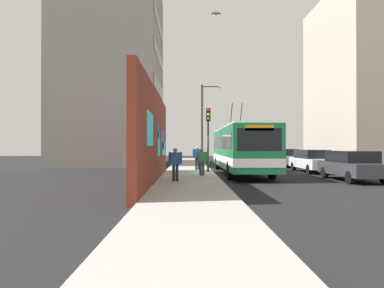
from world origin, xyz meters
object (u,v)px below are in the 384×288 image
at_px(city_bus, 240,148).
at_px(street_lamp, 204,119).
at_px(parked_car_white, 312,160).
at_px(parked_car_black, 269,155).
at_px(traffic_light, 208,129).
at_px(pedestrian_at_curb, 202,160).
at_px(pedestrian_midblock, 197,156).
at_px(parked_car_silver, 285,157).
at_px(parked_car_dark_gray, 352,165).
at_px(pedestrian_near_wall, 175,162).

xyz_separation_m(city_bus, street_lamp, (6.10, 2.07, 2.39)).
relative_size(city_bus, parked_car_white, 2.52).
relative_size(parked_car_black, street_lamp, 0.65).
bearing_deg(city_bus, traffic_light, 101.81).
xyz_separation_m(pedestrian_at_curb, pedestrian_midblock, (4.33, 0.13, 0.09)).
height_order(parked_car_white, pedestrian_at_curb, pedestrian_at_curb).
height_order(parked_car_silver, pedestrian_at_curb, pedestrian_at_curb).
height_order(parked_car_dark_gray, street_lamp, street_lamp).
bearing_deg(city_bus, parked_car_black, -21.96).
bearing_deg(pedestrian_near_wall, traffic_light, -18.89).
xyz_separation_m(parked_car_dark_gray, street_lamp, (10.66, 7.27, 3.28)).
bearing_deg(parked_car_dark_gray, pedestrian_midblock, 53.40).
distance_m(parked_car_dark_gray, pedestrian_at_curb, 8.05).
bearing_deg(parked_car_black, traffic_light, 151.16).
relative_size(pedestrian_near_wall, street_lamp, 0.23).
bearing_deg(city_bus, pedestrian_near_wall, 146.15).
xyz_separation_m(parked_car_black, street_lamp, (-6.79, 7.27, 3.29)).
bearing_deg(parked_car_dark_gray, parked_car_silver, 0.00).
distance_m(parked_car_white, traffic_light, 7.78).
xyz_separation_m(parked_car_white, parked_car_silver, (6.12, 0.00, 0.00)).
bearing_deg(city_bus, parked_car_dark_gray, -131.22).
height_order(parked_car_dark_gray, parked_car_white, same).
bearing_deg(street_lamp, pedestrian_midblock, 171.08).
bearing_deg(pedestrian_near_wall, street_lamp, -9.37).
bearing_deg(pedestrian_at_curb, parked_car_white, -63.83).
bearing_deg(pedestrian_near_wall, city_bus, -33.85).
relative_size(pedestrian_midblock, street_lamp, 0.24).
xyz_separation_m(parked_car_dark_gray, parked_car_silver, (11.61, 0.00, 0.00)).
distance_m(parked_car_silver, parked_car_black, 5.84).
xyz_separation_m(city_bus, parked_car_dark_gray, (-4.55, -5.20, -0.89)).
xyz_separation_m(parked_car_silver, pedestrian_at_curb, (-9.99, 7.88, 0.22)).
bearing_deg(parked_car_white, parked_car_dark_gray, 180.00).
bearing_deg(street_lamp, pedestrian_at_curb, 176.13).
distance_m(pedestrian_midblock, pedestrian_near_wall, 7.58).
xyz_separation_m(city_bus, pedestrian_at_curb, (-2.94, 2.68, -0.67)).
bearing_deg(traffic_light, pedestrian_at_curb, 168.00).
distance_m(parked_car_white, parked_car_black, 11.96).
relative_size(city_bus, street_lamp, 1.70).
bearing_deg(parked_car_silver, city_bus, 143.62).
bearing_deg(parked_car_white, parked_car_silver, 0.00).
relative_size(parked_car_white, parked_car_black, 1.04).
xyz_separation_m(city_bus, parked_car_white, (0.94, -5.20, -0.89)).
bearing_deg(pedestrian_midblock, parked_car_dark_gray, -126.60).
relative_size(parked_car_dark_gray, parked_car_silver, 0.94).
distance_m(parked_car_black, pedestrian_midblock, 14.02).
bearing_deg(pedestrian_near_wall, parked_car_dark_gray, -80.68).
distance_m(pedestrian_midblock, street_lamp, 5.62).
xyz_separation_m(parked_car_dark_gray, pedestrian_midblock, (5.95, 8.01, 0.31)).
relative_size(parked_car_dark_gray, street_lamp, 0.63).
xyz_separation_m(parked_car_white, parked_car_black, (11.96, 0.00, -0.00)).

